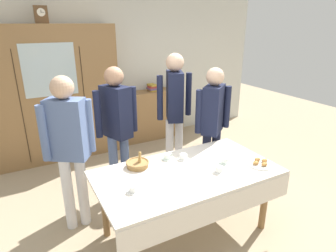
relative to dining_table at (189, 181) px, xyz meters
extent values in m
plane|color=tan|center=(0.00, 0.24, -0.64)|extent=(12.00, 12.00, 0.00)
cube|color=silver|center=(0.00, 2.89, 0.71)|extent=(6.40, 0.10, 2.70)
cylinder|color=olive|center=(-0.77, -0.31, -0.29)|extent=(0.07, 0.07, 0.70)
cylinder|color=olive|center=(0.77, -0.31, -0.29)|extent=(0.07, 0.07, 0.70)
cylinder|color=olive|center=(-0.77, 0.38, -0.29)|extent=(0.07, 0.07, 0.70)
cylinder|color=olive|center=(0.77, 0.38, -0.29)|extent=(0.07, 0.07, 0.70)
cube|color=silver|center=(0.00, 0.04, 0.08)|extent=(1.81, 0.97, 0.03)
cube|color=silver|center=(0.00, -0.45, -0.05)|extent=(1.81, 0.01, 0.24)
cube|color=olive|center=(-0.90, 2.59, 0.42)|extent=(2.04, 0.45, 2.11)
cube|color=silver|center=(-0.90, 2.36, 0.84)|extent=(0.74, 0.01, 0.76)
cube|color=black|center=(-1.35, 2.36, 0.31)|extent=(0.01, 0.01, 1.69)
cube|color=black|center=(-0.45, 2.36, 0.31)|extent=(0.01, 0.01, 1.69)
cube|color=brown|center=(-0.89, 2.59, 1.59)|extent=(0.18, 0.10, 0.24)
cylinder|color=white|center=(-0.89, 2.54, 1.62)|extent=(0.11, 0.01, 0.11)
cube|color=black|center=(-0.89, 2.53, 1.64)|extent=(0.00, 0.00, 0.04)
cube|color=black|center=(-0.87, 2.53, 1.62)|extent=(0.05, 0.00, 0.00)
cube|color=olive|center=(0.86, 2.64, -0.17)|extent=(1.17, 0.35, 0.92)
cube|color=#B29333|center=(0.86, 2.64, 0.30)|extent=(0.13, 0.20, 0.02)
cube|color=#664C7A|center=(0.86, 2.64, 0.33)|extent=(0.17, 0.18, 0.04)
cube|color=#99332D|center=(0.86, 2.64, 0.37)|extent=(0.15, 0.18, 0.04)
cube|color=#B29333|center=(0.86, 2.64, 0.40)|extent=(0.15, 0.20, 0.03)
cylinder|color=silver|center=(-0.05, 0.36, 0.10)|extent=(0.13, 0.13, 0.01)
cylinder|color=silver|center=(-0.05, 0.36, 0.13)|extent=(0.08, 0.08, 0.05)
torus|color=silver|center=(-0.01, 0.36, 0.13)|extent=(0.04, 0.01, 0.04)
cylinder|color=silver|center=(0.43, -0.01, 0.10)|extent=(0.13, 0.13, 0.01)
cylinder|color=silver|center=(0.43, -0.01, 0.13)|extent=(0.08, 0.08, 0.05)
torus|color=silver|center=(0.47, -0.01, 0.13)|extent=(0.04, 0.01, 0.04)
cylinder|color=white|center=(-0.61, -0.06, 0.10)|extent=(0.13, 0.13, 0.01)
cylinder|color=white|center=(-0.61, -0.06, 0.13)|extent=(0.08, 0.08, 0.05)
torus|color=white|center=(-0.57, -0.06, 0.13)|extent=(0.04, 0.01, 0.04)
cylinder|color=#47230F|center=(-0.61, -0.06, 0.15)|extent=(0.06, 0.06, 0.01)
cylinder|color=white|center=(0.10, 0.28, 0.10)|extent=(0.13, 0.13, 0.01)
cylinder|color=white|center=(0.10, 0.28, 0.13)|extent=(0.08, 0.08, 0.05)
torus|color=white|center=(0.14, 0.28, 0.13)|extent=(0.04, 0.01, 0.04)
cylinder|color=white|center=(0.26, -0.13, 0.10)|extent=(0.13, 0.13, 0.01)
cylinder|color=white|center=(0.26, -0.13, 0.13)|extent=(0.08, 0.08, 0.05)
torus|color=white|center=(0.30, -0.13, 0.13)|extent=(0.04, 0.01, 0.04)
cylinder|color=#47230F|center=(0.26, -0.13, 0.15)|extent=(0.06, 0.06, 0.01)
cylinder|color=#9E7542|center=(-0.40, 0.35, 0.12)|extent=(0.22, 0.22, 0.05)
torus|color=#9E7542|center=(-0.40, 0.35, 0.15)|extent=(0.24, 0.24, 0.02)
cylinder|color=tan|center=(-0.37, 0.34, 0.20)|extent=(0.03, 0.03, 0.12)
cylinder|color=tan|center=(-0.37, 0.35, 0.20)|extent=(0.03, 0.02, 0.12)
cylinder|color=tan|center=(-0.37, 0.37, 0.20)|extent=(0.02, 0.04, 0.12)
cylinder|color=white|center=(0.75, -0.21, 0.10)|extent=(0.28, 0.28, 0.01)
ellipsoid|color=#BC7F3D|center=(0.81, -0.20, 0.13)|extent=(0.07, 0.05, 0.04)
ellipsoid|color=#BC7F3D|center=(0.76, -0.15, 0.13)|extent=(0.07, 0.05, 0.04)
ellipsoid|color=#BC7F3D|center=(0.69, -0.20, 0.13)|extent=(0.07, 0.05, 0.04)
ellipsoid|color=#BC7F3D|center=(0.74, -0.27, 0.13)|extent=(0.07, 0.05, 0.04)
cube|color=silver|center=(-0.52, 0.10, 0.10)|extent=(0.10, 0.01, 0.00)
ellipsoid|color=silver|center=(-0.46, 0.10, 0.10)|extent=(0.03, 0.02, 0.01)
cube|color=silver|center=(0.62, 0.31, 0.10)|extent=(0.10, 0.01, 0.00)
ellipsoid|color=silver|center=(0.68, 0.31, 0.10)|extent=(0.03, 0.02, 0.01)
cylinder|color=#191E38|center=(0.68, 0.65, -0.23)|extent=(0.11, 0.11, 0.80)
cylinder|color=#191E38|center=(0.83, 0.65, -0.23)|extent=(0.11, 0.11, 0.80)
cube|color=#191E38|center=(0.76, 0.65, 0.47)|extent=(0.41, 0.38, 0.60)
sphere|color=#DBB293|center=(0.76, 0.65, 0.88)|extent=(0.22, 0.22, 0.22)
cylinder|color=#191E38|center=(0.54, 0.65, 0.47)|extent=(0.08, 0.08, 0.54)
cylinder|color=#191E38|center=(0.98, 0.65, 0.47)|extent=(0.08, 0.08, 0.54)
cylinder|color=silver|center=(-1.06, 0.69, -0.22)|extent=(0.11, 0.11, 0.82)
cylinder|color=silver|center=(-0.91, 0.69, -0.22)|extent=(0.11, 0.11, 0.82)
cube|color=slate|center=(-0.99, 0.69, 0.50)|extent=(0.41, 0.37, 0.62)
sphere|color=tan|center=(-0.99, 0.69, 0.92)|extent=(0.22, 0.22, 0.22)
cylinder|color=slate|center=(-1.21, 0.69, 0.50)|extent=(0.08, 0.08, 0.56)
cylinder|color=slate|center=(-0.77, 0.69, 0.50)|extent=(0.08, 0.08, 0.56)
cylinder|color=slate|center=(-0.45, 1.04, -0.22)|extent=(0.11, 0.11, 0.82)
cylinder|color=slate|center=(-0.30, 1.04, -0.22)|extent=(0.11, 0.11, 0.82)
cube|color=#191E38|center=(-0.37, 1.04, 0.49)|extent=(0.31, 0.41, 0.62)
sphere|color=tan|center=(-0.37, 1.04, 0.91)|extent=(0.22, 0.22, 0.22)
cylinder|color=#191E38|center=(-0.59, 1.04, 0.49)|extent=(0.08, 0.08, 0.56)
cylinder|color=#191E38|center=(-0.15, 1.04, 0.49)|extent=(0.08, 0.08, 0.56)
cylinder|color=silver|center=(0.41, 1.14, -0.20)|extent=(0.11, 0.11, 0.87)
cylinder|color=silver|center=(0.56, 1.14, -0.20)|extent=(0.11, 0.11, 0.87)
cube|color=#191E38|center=(0.48, 1.14, 0.56)|extent=(0.33, 0.41, 0.65)
sphere|color=#DBB293|center=(0.48, 1.14, 1.01)|extent=(0.24, 0.24, 0.24)
cylinder|color=#191E38|center=(0.26, 1.14, 0.56)|extent=(0.08, 0.08, 0.59)
cylinder|color=#191E38|center=(0.70, 1.14, 0.56)|extent=(0.08, 0.08, 0.59)
camera|label=1|loc=(-1.36, -2.09, 1.49)|focal=30.51mm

